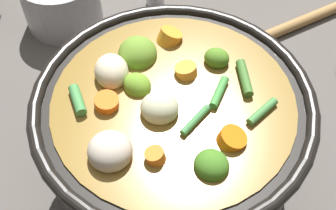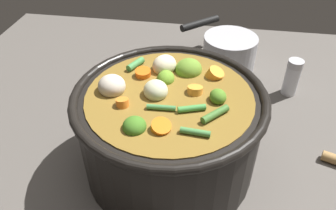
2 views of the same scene
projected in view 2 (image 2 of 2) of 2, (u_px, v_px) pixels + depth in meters
ground_plane at (169, 162)px, 0.58m from camera, size 1.10×1.10×0.00m
cooking_pot at (169, 129)px, 0.53m from camera, size 0.29×0.29×0.17m
salt_shaker at (292, 77)px, 0.72m from camera, size 0.03×0.03×0.08m
small_saucepan at (228, 52)px, 0.79m from camera, size 0.19×0.19×0.08m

